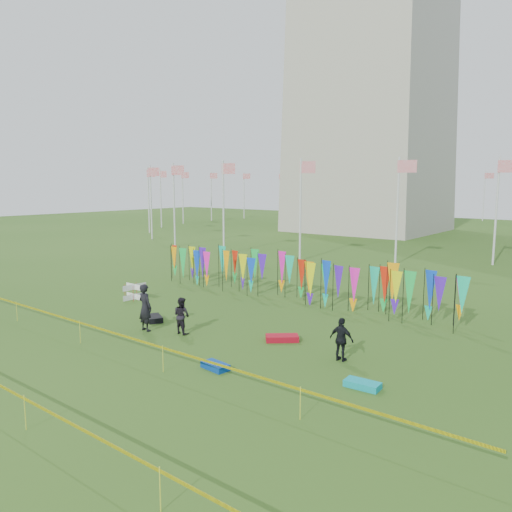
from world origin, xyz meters
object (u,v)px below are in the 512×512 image
Objects in this scene: person_left at (145,307)px; kite_bag_blue at (215,366)px; kite_bag_teal at (362,384)px; person_mid at (182,315)px; kite_bag_black at (154,318)px; box_kite at (135,292)px; kite_bag_red at (282,338)px; person_right at (342,340)px.

person_left reaches higher than kite_bag_blue.
person_mid is at bearing 177.05° from kite_bag_teal.
person_left is 1.69m from kite_bag_black.
box_kite is at bearing 155.27° from kite_bag_blue.
kite_bag_red is 1.21× the size of kite_bag_black.
person_mid reaches higher than kite_bag_red.
kite_bag_black is at bearing 3.88° from person_right.
person_mid is (6.38, -2.63, 0.34)m from box_kite.
person_left is 1.31× the size of person_mid.
person_mid is at bearing -12.35° from kite_bag_black.
person_right is (13.03, -1.41, 0.34)m from box_kite.
person_right is at bearing -169.61° from person_mid.
kite_bag_red is at bearing -155.38° from person_mid.
box_kite is 13.11m from person_right.
box_kite is at bearing -6.81° from person_right.
kite_bag_blue is 0.92× the size of kite_bag_black.
kite_bag_red is (3.78, 1.73, -0.64)m from person_mid.
kite_bag_black is at bearing 157.27° from kite_bag_blue.
person_right is at bearing 134.65° from kite_bag_teal.
kite_bag_red is (5.25, 2.40, -0.87)m from person_left.
kite_bag_black is (-6.10, 2.56, 0.02)m from kite_bag_blue.
box_kite is at bearing -29.70° from person_left.
kite_bag_red is 6.24m from kite_bag_black.
kite_bag_blue is 6.61m from kite_bag_black.
person_mid reaches higher than box_kite.
person_mid is 6.76m from person_right.
person_mid is at bearing 9.75° from person_right.
kite_bag_teal is at bearing -11.78° from box_kite.
kite_bag_blue is at bearing 151.52° from person_mid.
person_left is 5.49m from kite_bag_blue.
person_mid reaches higher than kite_bag_blue.
person_right is (8.12, 1.88, -0.23)m from person_left.
person_right is at bearing -162.83° from person_left.
kite_bag_red is at bearing -151.37° from person_left.
kite_bag_black is 10.65m from kite_bag_teal.
person_mid is 4.34m from kite_bag_blue.
person_right is 1.58× the size of kite_bag_blue.
person_right is 1.46× the size of kite_bag_black.
box_kite is 10.21m from kite_bag_red.
person_mid is 2.47m from kite_bag_black.
kite_bag_red is at bearing 154.31° from kite_bag_teal.
kite_bag_teal is at bearing -5.05° from kite_bag_black.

